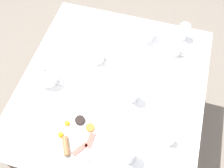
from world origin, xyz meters
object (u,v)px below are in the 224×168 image
Objects in this scene: knife_by_plate at (147,75)px; teapot_far at (145,32)px; water_glass_short at (129,154)px; fork_by_plate at (182,89)px; spoon_for_tea at (96,31)px; wine_glass_spare at (133,93)px; teapot_near at (47,75)px; teacup_with_saucer_left at (97,58)px; water_glass_tall at (184,31)px; breakfast_plate at (76,135)px; creamer_jug at (169,139)px; teacup_with_saucer_right at (174,50)px.

teapot_far is at bearing -74.16° from knife_by_plate.
knife_by_plate is at bearing -88.66° from water_glass_short.
spoon_for_tea is (0.63, -0.30, 0.00)m from fork_by_plate.
knife_by_plate is (-0.05, -0.18, -0.06)m from wine_glass_spare.
teapot_near is 0.33m from teacup_with_saucer_left.
teacup_with_saucer_left is 0.55m from fork_by_plate.
knife_by_plate is at bearing 179.61° from teapot_far.
water_glass_tall reaches higher than teacup_with_saucer_left.
breakfast_plate is 2.86× the size of water_glass_tall.
teacup_with_saucer_left is (-0.24, -0.22, -0.02)m from teapot_near.
water_glass_tall reaches higher than spoon_for_tea.
teapot_near is 1.63× the size of wine_glass_spare.
water_glass_short is (-0.09, 0.81, 0.01)m from teapot_far.
wine_glass_spare reaches higher than creamer_jug.
teacup_with_saucer_left is 1.37× the size of water_glass_tall.
breakfast_plate is 1.49× the size of teapot_far.
teacup_with_saucer_left is 0.59m from water_glass_tall.
teapot_far reaches higher than breakfast_plate.
creamer_jug is (-0.27, 0.67, -0.02)m from teapot_far.
water_glass_short is at bearing 38.21° from creamer_jug.
fork_by_plate is (-0.20, -0.48, -0.06)m from water_glass_short.
water_glass_tall is at bearing -113.63° from knife_by_plate.
teapot_far is at bearing -105.00° from breakfast_plate.
wine_glass_spare is at bearing 143.37° from teacup_with_saucer_left.
spoon_for_tea is (0.13, -0.74, -0.01)m from breakfast_plate.
wine_glass_spare is 0.81× the size of spoon_for_tea.
water_glass_short reaches higher than teacup_with_saucer_right.
teacup_with_saucer_left is at bearing -6.44° from fork_by_plate.
teacup_with_saucer_right is (-0.69, -0.41, -0.02)m from teapot_near.
spoon_for_tea is (0.09, -0.24, -0.03)m from teacup_with_saucer_left.
breakfast_plate is 0.81m from teacup_with_saucer_right.
fork_by_plate is at bearing 109.71° from teacup_with_saucer_right.
teacup_with_saucer_left is 1.24× the size of water_glass_short.
teacup_with_saucer_left reaches higher than creamer_jug.
knife_by_plate is (0.12, 0.22, -0.03)m from teacup_with_saucer_right.
teapot_far is 0.30m from knife_by_plate.
teapot_near reaches higher than breakfast_plate.
teapot_far is at bearing 17.17° from water_glass_tall.
teapot_near is 1.02× the size of teapot_far.
water_glass_short reaches higher than breakfast_plate.
water_glass_short is at bearing 91.34° from knife_by_plate.
water_glass_tall is 0.74m from creamer_jug.
creamer_jug is at bearing 177.92° from teapot_near.
teacup_with_saucer_left is at bearing -126.33° from teapot_near.
teapot_near is 0.78m from creamer_jug.
wine_glass_spare reaches higher than fork_by_plate.
teacup_with_saucer_right is 1.37× the size of water_glass_tall.
teapot_far is at bearing -83.36° from water_glass_short.
teacup_with_saucer_right is (-0.45, -0.19, 0.00)m from teacup_with_saucer_left.
teapot_near is 1.21× the size of knife_by_plate.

